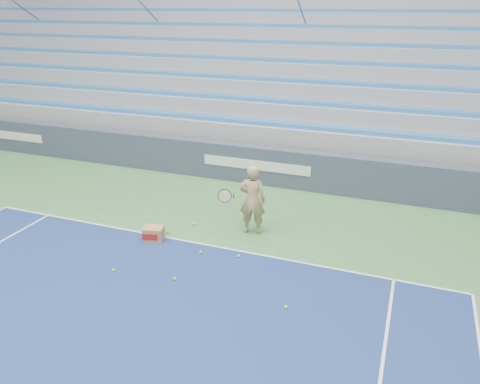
{
  "coord_description": "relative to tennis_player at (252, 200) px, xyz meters",
  "views": [
    {
      "loc": [
        4.08,
        3.73,
        4.9
      ],
      "look_at": [
        0.79,
        12.38,
        1.15
      ],
      "focal_mm": 35.0,
      "sensor_mm": 36.0,
      "label": 1
    }
  ],
  "objects": [
    {
      "name": "tennis_ball_5",
      "position": [
        -0.7,
        -2.42,
        -0.78
      ],
      "size": [
        0.07,
        0.07,
        0.07
      ],
      "primitive_type": "sphere",
      "color": "#C8D52B",
      "rests_on": "ground"
    },
    {
      "name": "tennis_player",
      "position": [
        0.0,
        0.0,
        0.0
      ],
      "size": [
        0.93,
        0.85,
        1.62
      ],
      "color": "tan",
      "rests_on": "ground"
    },
    {
      "name": "tennis_ball_4",
      "position": [
        -0.68,
        -1.31,
        -0.78
      ],
      "size": [
        0.07,
        0.07,
        0.07
      ],
      "primitive_type": "sphere",
      "color": "#C8D52B",
      "rests_on": "ground"
    },
    {
      "name": "tennis_ball_6",
      "position": [
        -1.97,
        -2.57,
        -0.78
      ],
      "size": [
        0.07,
        0.07,
        0.07
      ],
      "primitive_type": "sphere",
      "color": "#C8D52B",
      "rests_on": "ground"
    },
    {
      "name": "tennis_ball_3",
      "position": [
        -1.79,
        -0.73,
        -0.78
      ],
      "size": [
        0.07,
        0.07,
        0.07
      ],
      "primitive_type": "sphere",
      "color": "#C8D52B",
      "rests_on": "ground"
    },
    {
      "name": "tennis_ball_1",
      "position": [
        1.52,
        -2.53,
        -0.78
      ],
      "size": [
        0.07,
        0.07,
        0.07
      ],
      "primitive_type": "sphere",
      "color": "#C8D52B",
      "rests_on": "ground"
    },
    {
      "name": "tennis_ball_2",
      "position": [
        -1.41,
        -0.15,
        -0.78
      ],
      "size": [
        0.07,
        0.07,
        0.07
      ],
      "primitive_type": "sphere",
      "color": "#C8D52B",
      "rests_on": "ground"
    },
    {
      "name": "tennis_ball_0",
      "position": [
        0.13,
        -1.18,
        -0.78
      ],
      "size": [
        0.07,
        0.07,
        0.07
      ],
      "primitive_type": "sphere",
      "color": "#C8D52B",
      "rests_on": "ground"
    },
    {
      "name": "ball_box",
      "position": [
        -1.9,
        -1.14,
        -0.65
      ],
      "size": [
        0.5,
        0.42,
        0.32
      ],
      "color": "#AA7952",
      "rests_on": "ground"
    },
    {
      "name": "bleachers",
      "position": [
        -0.92,
        8.78,
        1.54
      ],
      "size": [
        31.0,
        9.15,
        7.3
      ],
      "color": "#93969B",
      "rests_on": "ground"
    },
    {
      "name": "sponsor_barrier",
      "position": [
        -0.91,
        3.07,
        -0.26
      ],
      "size": [
        30.0,
        0.32,
        1.1
      ],
      "color": "#384056",
      "rests_on": "ground"
    }
  ]
}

